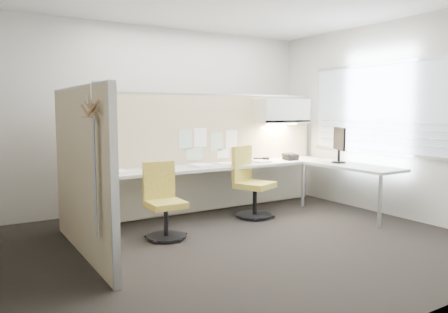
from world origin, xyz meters
TOP-DOWN VIEW (x-y plane):
  - floor at (0.00, 0.00)m, footprint 5.50×4.50m
  - wall_back at (0.00, 2.25)m, footprint 5.50×0.02m
  - wall_front at (0.00, -2.25)m, footprint 5.50×0.02m
  - wall_right at (2.75, 0.00)m, footprint 0.02×4.50m
  - window_pane at (2.73, 0.00)m, footprint 0.01×2.80m
  - partition_back at (0.55, 1.60)m, footprint 4.10×0.06m
  - partition_left at (-1.50, 0.50)m, footprint 0.06×2.20m
  - desk at (0.93, 1.13)m, footprint 4.00×2.07m
  - overhead_bin at (1.90, 1.39)m, footprint 0.90×0.36m
  - task_light_strip at (1.90, 1.39)m, footprint 0.60×0.06m
  - pinned_papers at (0.63, 1.57)m, footprint 1.01×0.00m
  - poster at (-1.05, 1.57)m, footprint 0.28×0.00m
  - chair_left at (-0.52, 0.62)m, footprint 0.47×0.47m
  - chair_right at (0.96, 0.92)m, footprint 0.61×0.62m
  - monitor at (2.30, 0.52)m, footprint 0.28×0.46m
  - phone at (1.94, 1.21)m, footprint 0.21×0.20m
  - stapler at (1.43, 1.38)m, footprint 0.14×0.09m
  - tape_dispenser at (1.52, 1.31)m, footprint 0.11×0.09m
  - coat_hook at (-1.58, -0.24)m, footprint 0.18×0.46m
  - paper_stack_0 at (-0.86, 1.30)m, footprint 0.24×0.31m
  - paper_stack_1 at (-0.27, 1.34)m, footprint 0.29×0.35m
  - paper_stack_2 at (0.29, 1.19)m, footprint 0.26×0.32m
  - paper_stack_3 at (0.79, 1.32)m, footprint 0.25×0.32m
  - paper_stack_4 at (1.37, 1.25)m, footprint 0.24×0.30m
  - paper_stack_5 at (2.33, 0.71)m, footprint 0.27×0.33m

SIDE VIEW (x-z plane):
  - floor at x=0.00m, z-range -0.01..0.00m
  - chair_left at x=-0.52m, z-range -0.03..0.86m
  - chair_right at x=0.96m, z-range -0.03..0.96m
  - desk at x=0.93m, z-range 0.24..0.97m
  - paper_stack_3 at x=0.79m, z-range 0.73..0.74m
  - paper_stack_5 at x=2.33m, z-range 0.73..0.75m
  - paper_stack_1 at x=-0.27m, z-range 0.73..0.75m
  - paper_stack_0 at x=-0.86m, z-range 0.73..0.75m
  - paper_stack_4 at x=1.37m, z-range 0.73..0.76m
  - paper_stack_2 at x=0.29m, z-range 0.73..0.77m
  - stapler at x=1.43m, z-range 0.73..0.78m
  - tape_dispenser at x=1.52m, z-range 0.73..0.79m
  - phone at x=1.94m, z-range 0.72..0.84m
  - partition_back at x=0.55m, z-range 0.00..1.75m
  - partition_left at x=-1.50m, z-range 0.00..1.75m
  - pinned_papers at x=0.63m, z-range 0.80..1.27m
  - monitor at x=2.30m, z-range 0.77..1.30m
  - task_light_strip at x=1.90m, z-range 1.29..1.31m
  - wall_back at x=0.00m, z-range 0.00..2.80m
  - wall_front at x=0.00m, z-range 0.00..2.80m
  - wall_right at x=2.75m, z-range 0.00..2.80m
  - coat_hook at x=-1.58m, z-range 0.73..2.10m
  - poster at x=-1.05m, z-range 1.24..1.59m
  - overhead_bin at x=1.90m, z-range 1.32..1.70m
  - window_pane at x=2.73m, z-range 0.90..2.20m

